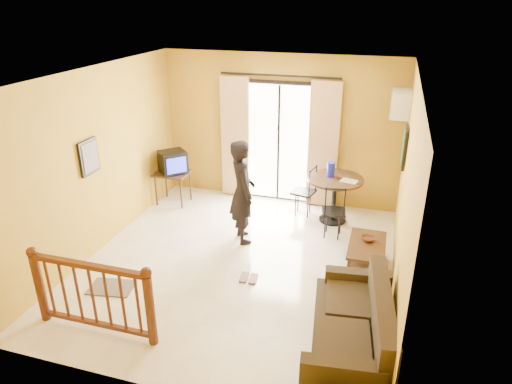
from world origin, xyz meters
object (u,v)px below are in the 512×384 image
(dining_table, at_px, (335,187))
(coffee_table, at_px, (366,252))
(television, at_px, (173,162))
(standing_person, at_px, (242,192))
(sofa, at_px, (355,331))

(dining_table, height_order, coffee_table, dining_table)
(television, bearing_deg, standing_person, -75.77)
(television, distance_m, standing_person, 1.97)
(dining_table, relative_size, sofa, 0.53)
(sofa, bearing_deg, television, 132.94)
(television, xyz_separation_m, coffee_table, (3.72, -1.32, -0.56))
(dining_table, bearing_deg, television, -177.83)
(television, height_order, standing_person, standing_person)
(television, height_order, sofa, television)
(dining_table, bearing_deg, coffee_table, -64.58)
(dining_table, bearing_deg, sofa, -78.04)
(television, bearing_deg, coffee_table, -65.13)
(sofa, bearing_deg, dining_table, 94.90)
(sofa, relative_size, standing_person, 1.08)
(television, relative_size, standing_person, 0.37)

